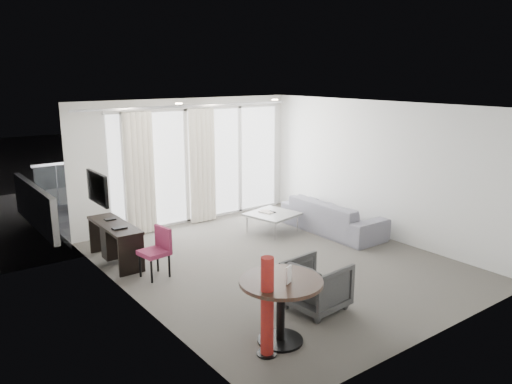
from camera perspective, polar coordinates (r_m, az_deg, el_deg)
floor at (r=8.47m, az=2.44°, el=-8.02°), size 5.00×6.00×0.00m
ceiling at (r=7.90m, az=2.63°, el=9.82°), size 5.00×6.00×0.00m
wall_left at (r=6.83m, az=-13.98°, el=-2.23°), size 0.00×6.00×2.60m
wall_right at (r=9.82m, az=13.95°, el=2.51°), size 0.00×6.00×2.60m
wall_front at (r=6.14m, az=20.52°, el=-4.49°), size 5.00×0.00×2.60m
window_panel at (r=10.69m, az=-6.35°, el=3.14°), size 4.00×0.02×2.38m
window_frame at (r=10.67m, az=-6.31°, el=3.13°), size 4.10×0.06×2.44m
curtain_left at (r=9.90m, az=-13.13°, el=2.05°), size 0.60×0.20×2.38m
curtain_right at (r=10.52m, az=-6.13°, el=2.99°), size 0.60×0.20×2.38m
curtain_track at (r=10.24m, az=-7.53°, el=9.72°), size 4.80×0.04×0.04m
downlight_a at (r=8.74m, az=-8.82°, el=9.96°), size 0.12×0.12×0.02m
downlight_b at (r=9.89m, az=2.17°, el=10.50°), size 0.12×0.12×0.02m
desk at (r=8.69m, az=-15.76°, el=-5.63°), size 0.44×1.42×0.66m
tv at (r=8.16m, az=-17.68°, el=0.43°), size 0.05×0.80×0.50m
desk_chair at (r=7.91m, az=-11.57°, el=-6.86°), size 0.48×0.46×0.78m
round_table at (r=6.00m, az=2.83°, el=-13.43°), size 1.05×1.05×0.78m
menu_card at (r=5.78m, az=3.73°, el=-10.91°), size 0.11×0.06×0.20m
red_lamp at (r=5.65m, az=1.29°, el=-13.01°), size 0.26×0.26×1.17m
tub_armchair at (r=6.83m, az=6.95°, el=-10.52°), size 0.81×0.79×0.67m
coffee_table at (r=9.95m, az=1.88°, el=-3.52°), size 1.04×1.04×0.39m
remote at (r=9.97m, az=1.89°, el=-2.49°), size 0.06×0.16×0.02m
magazine at (r=9.97m, az=1.28°, el=-2.48°), size 0.29×0.34×0.02m
sofa at (r=10.06m, az=8.75°, el=-2.72°), size 0.86×2.21×0.64m
terrace_slab at (r=12.26m, az=-9.78°, el=-1.66°), size 5.60×3.00×0.12m
rattan_chair_a at (r=11.85m, az=-4.73°, el=0.44°), size 0.78×0.78×0.87m
rattan_chair_b at (r=13.13m, az=-2.82°, el=1.46°), size 0.67×0.67×0.74m
rattan_table at (r=11.95m, az=-2.58°, el=-0.22°), size 0.69×0.69×0.55m
balustrade at (r=13.42m, az=-12.70°, el=1.97°), size 5.50×0.06×1.05m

